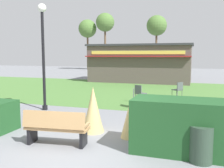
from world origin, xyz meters
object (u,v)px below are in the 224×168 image
at_px(tree_left_bg, 157,26).
at_px(tree_right_bg, 105,23).
at_px(park_bench, 56,128).
at_px(cafe_chair_east, 178,89).
at_px(tree_center_bg, 87,29).
at_px(trash_bin, 201,144).
at_px(cafe_chair_center, 140,92).
at_px(cafe_chair_west, 136,96).
at_px(parked_car_west_slot, 148,69).
at_px(lamppost_mid, 43,44).
at_px(food_kiosk, 140,63).

height_order(tree_left_bg, tree_right_bg, tree_right_bg).
distance_m(park_bench, cafe_chair_east, 8.92).
relative_size(tree_left_bg, tree_center_bg, 1.00).
xyz_separation_m(park_bench, trash_bin, (3.61, 0.07, -0.07)).
distance_m(cafe_chair_center, tree_right_bg, 27.58).
height_order(cafe_chair_west, tree_left_bg, tree_left_bg).
bearing_deg(tree_right_bg, parked_car_west_slot, -43.07).
relative_size(lamppost_mid, tree_center_bg, 0.58).
xyz_separation_m(cafe_chair_east, parked_car_west_slot, (-4.38, 15.18, 0.12)).
distance_m(park_bench, lamppost_mid, 5.14).
height_order(trash_bin, tree_right_bg, tree_right_bg).
xyz_separation_m(lamppost_mid, tree_left_bg, (0.89, 26.52, 3.48)).
bearing_deg(cafe_chair_west, tree_center_bg, 117.75).
bearing_deg(park_bench, tree_right_bg, 107.39).
height_order(parked_car_west_slot, tree_center_bg, tree_center_bg).
bearing_deg(lamppost_mid, trash_bin, -29.65).
bearing_deg(park_bench, trash_bin, 1.11).
bearing_deg(tree_left_bg, tree_right_bg, 172.98).
bearing_deg(park_bench, tree_center_bg, 112.12).
bearing_deg(tree_left_bg, cafe_chair_west, -83.60).
xyz_separation_m(park_bench, tree_right_bg, (-9.76, 31.17, 6.64)).
bearing_deg(cafe_chair_west, lamppost_mid, -155.95).
bearing_deg(cafe_chair_east, cafe_chair_west, -117.07).
bearing_deg(cafe_chair_east, park_bench, -106.90).
bearing_deg(cafe_chair_east, tree_center_bg, 123.91).
xyz_separation_m(cafe_chair_west, tree_right_bg, (-10.71, 25.85, 6.60)).
bearing_deg(lamppost_mid, park_bench, -53.46).
height_order(cafe_chair_east, cafe_chair_center, same).
bearing_deg(cafe_chair_east, food_kiosk, 115.76).
bearing_deg(trash_bin, tree_left_bg, 100.26).
relative_size(lamppost_mid, cafe_chair_west, 5.05).
xyz_separation_m(trash_bin, cafe_chair_east, (-1.02, 8.46, 0.11)).
bearing_deg(tree_right_bg, cafe_chair_west, -67.49).
relative_size(cafe_chair_west, parked_car_west_slot, 0.21).
xyz_separation_m(cafe_chair_center, parked_car_west_slot, (-2.63, 17.13, 0.12)).
xyz_separation_m(tree_left_bg, tree_right_bg, (-7.92, 0.98, 0.83)).
height_order(lamppost_mid, food_kiosk, lamppost_mid).
relative_size(trash_bin, cafe_chair_east, 0.93).
bearing_deg(tree_left_bg, parked_car_west_slot, -89.52).
relative_size(cafe_chair_center, parked_car_west_slot, 0.21).
bearing_deg(food_kiosk, cafe_chair_west, -79.09).
relative_size(park_bench, tree_right_bg, 0.20).
relative_size(cafe_chair_west, cafe_chair_center, 1.00).
bearing_deg(tree_left_bg, lamppost_mid, -91.92).
height_order(park_bench, lamppost_mid, lamppost_mid).
distance_m(cafe_chair_west, cafe_chair_east, 3.61).
xyz_separation_m(lamppost_mid, tree_right_bg, (-7.04, 27.49, 4.31)).
distance_m(parked_car_west_slot, tree_right_bg, 12.70).
bearing_deg(park_bench, food_kiosk, 94.12).
xyz_separation_m(lamppost_mid, tree_center_bg, (-10.01, 27.67, 3.50)).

